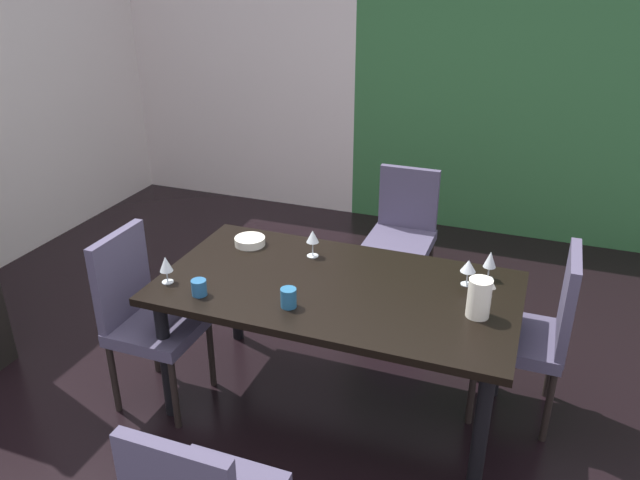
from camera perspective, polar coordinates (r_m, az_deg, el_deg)
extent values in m
cube|color=black|center=(3.71, -3.72, -13.76)|extent=(5.63, 5.64, 0.02)
cube|color=silver|center=(6.18, -7.59, 15.51)|extent=(2.38, 0.10, 2.62)
cube|color=#316737|center=(5.48, 20.28, 13.03)|extent=(3.26, 0.10, 2.62)
cube|color=black|center=(3.20, 1.57, -4.43)|extent=(1.82, 0.98, 0.04)
cylinder|color=black|center=(3.99, -7.74, -4.52)|extent=(0.07, 0.07, 0.71)
cylinder|color=black|center=(3.61, 16.04, -8.84)|extent=(0.07, 0.07, 0.71)
cylinder|color=black|center=(3.43, -13.89, -10.48)|extent=(0.07, 0.07, 0.71)
cylinder|color=black|center=(2.98, 14.43, -16.87)|extent=(0.07, 0.07, 0.71)
cube|color=#4C455F|center=(4.38, 7.31, -0.18)|extent=(0.44, 0.44, 0.07)
cube|color=#4C455F|center=(4.46, 8.09, 3.63)|extent=(0.42, 0.05, 0.48)
cylinder|color=black|center=(4.29, 8.99, -4.57)|extent=(0.04, 0.04, 0.43)
cylinder|color=black|center=(4.37, 4.11, -3.75)|extent=(0.04, 0.04, 0.43)
cylinder|color=black|center=(4.62, 10.00, -2.38)|extent=(0.04, 0.04, 0.43)
cylinder|color=black|center=(4.69, 5.45, -1.66)|extent=(0.04, 0.04, 0.43)
cube|color=#4C455F|center=(3.50, -14.50, -7.79)|extent=(0.44, 0.44, 0.07)
cube|color=#4C455F|center=(3.48, -17.69, -3.41)|extent=(0.05, 0.42, 0.52)
cylinder|color=black|center=(3.67, -9.92, -10.22)|extent=(0.04, 0.04, 0.43)
cylinder|color=black|center=(3.42, -13.14, -13.57)|extent=(0.04, 0.04, 0.43)
cylinder|color=black|center=(3.85, -14.89, -8.89)|extent=(0.04, 0.04, 0.43)
cylinder|color=black|center=(3.61, -18.32, -11.91)|extent=(0.04, 0.04, 0.43)
cube|color=#4C455F|center=(3.46, 17.71, -8.58)|extent=(0.44, 0.44, 0.07)
cube|color=#4C455F|center=(3.34, 21.70, -5.31)|extent=(0.05, 0.42, 0.52)
cylinder|color=black|center=(3.45, 13.72, -13.20)|extent=(0.04, 0.04, 0.43)
cylinder|color=black|center=(3.76, 14.54, -9.77)|extent=(0.04, 0.04, 0.43)
cylinder|color=black|center=(3.46, 20.14, -14.15)|extent=(0.04, 0.04, 0.43)
cylinder|color=black|center=(3.76, 20.35, -10.63)|extent=(0.04, 0.04, 0.43)
cylinder|color=silver|center=(3.48, -0.67, -1.45)|extent=(0.06, 0.06, 0.00)
cylinder|color=silver|center=(3.47, -0.67, -0.81)|extent=(0.01, 0.01, 0.08)
cone|color=silver|center=(3.43, -0.68, 0.34)|extent=(0.07, 0.07, 0.07)
cylinder|color=silver|center=(3.36, 15.08, -3.45)|extent=(0.06, 0.06, 0.00)
cylinder|color=silver|center=(3.34, 15.15, -2.90)|extent=(0.01, 0.01, 0.07)
cone|color=silver|center=(3.31, 15.30, -1.71)|extent=(0.07, 0.07, 0.09)
cylinder|color=silver|center=(3.28, 13.24, -3.95)|extent=(0.06, 0.06, 0.00)
cylinder|color=silver|center=(3.26, 13.30, -3.36)|extent=(0.01, 0.01, 0.07)
cone|color=silver|center=(3.23, 13.42, -2.31)|extent=(0.08, 0.08, 0.06)
cylinder|color=silver|center=(3.31, -13.74, -3.74)|extent=(0.06, 0.06, 0.00)
cylinder|color=silver|center=(3.30, -13.80, -3.23)|extent=(0.01, 0.01, 0.06)
cone|color=silver|center=(3.26, -13.93, -2.13)|extent=(0.07, 0.07, 0.08)
cylinder|color=white|center=(3.63, -6.43, -0.10)|extent=(0.18, 0.18, 0.05)
cylinder|color=#235E87|center=(2.99, -2.90, -5.30)|extent=(0.08, 0.08, 0.10)
cylinder|color=#245A8A|center=(3.14, -11.00, -4.29)|extent=(0.08, 0.08, 0.08)
cylinder|color=white|center=(2.98, 14.34, -5.16)|extent=(0.11, 0.11, 0.19)
cone|color=white|center=(2.94, 15.46, -3.95)|extent=(0.04, 0.04, 0.03)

